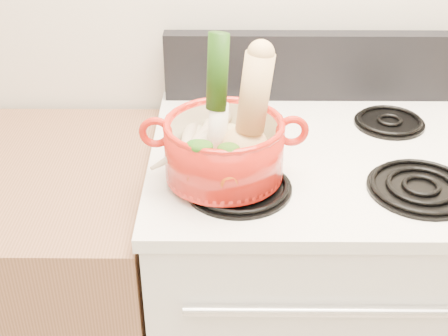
{
  "coord_description": "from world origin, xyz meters",
  "views": [
    {
      "loc": [
        -0.21,
        0.15,
        1.66
      ],
      "look_at": [
        -0.22,
        1.25,
        1.0
      ],
      "focal_mm": 50.0,
      "sensor_mm": 36.0,
      "label": 1
    }
  ],
  "objects_px": {
    "dutch_oven": "(224,149)",
    "leek": "(218,99)",
    "squash": "(245,112)",
    "stove_body": "(305,309)"
  },
  "relations": [
    {
      "from": "dutch_oven",
      "to": "leek",
      "type": "bearing_deg",
      "value": 128.1
    },
    {
      "from": "squash",
      "to": "stove_body",
      "type": "bearing_deg",
      "value": 21.85
    },
    {
      "from": "squash",
      "to": "leek",
      "type": "height_order",
      "value": "leek"
    },
    {
      "from": "dutch_oven",
      "to": "leek",
      "type": "relative_size",
      "value": 0.86
    },
    {
      "from": "squash",
      "to": "dutch_oven",
      "type": "bearing_deg",
      "value": 157.4
    },
    {
      "from": "dutch_oven",
      "to": "squash",
      "type": "height_order",
      "value": "squash"
    },
    {
      "from": "stove_body",
      "to": "dutch_oven",
      "type": "height_order",
      "value": "dutch_oven"
    },
    {
      "from": "dutch_oven",
      "to": "leek",
      "type": "xyz_separation_m",
      "value": [
        -0.01,
        0.02,
        0.11
      ]
    },
    {
      "from": "stove_body",
      "to": "dutch_oven",
      "type": "xyz_separation_m",
      "value": [
        -0.22,
        -0.13,
        0.57
      ]
    },
    {
      "from": "stove_body",
      "to": "squash",
      "type": "bearing_deg",
      "value": -143.1
    }
  ]
}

